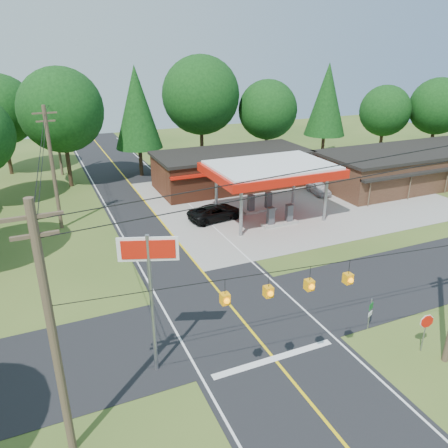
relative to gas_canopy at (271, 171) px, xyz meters
name	(u,v)px	position (x,y,z in m)	size (l,w,h in m)	color
ground	(242,320)	(-9.00, -13.00, -4.27)	(120.00, 120.00, 0.00)	#39551E
main_highway	(242,319)	(-9.00, -13.00, -4.26)	(8.00, 120.00, 0.02)	black
cross_road	(242,319)	(-9.00, -13.00, -4.25)	(70.00, 7.00, 0.02)	black
lane_center_yellow	(242,319)	(-9.00, -13.00, -4.24)	(0.15, 110.00, 0.00)	yellow
gas_canopy	(271,171)	(0.00, 0.00, 0.00)	(10.60, 7.40, 4.88)	gray
convenience_store	(232,169)	(1.00, 9.98, -2.35)	(16.40, 7.55, 3.80)	#602D1B
strip_building	(409,167)	(19.00, 2.98, -2.35)	(20.40, 8.75, 3.80)	#3E2519
utility_pole_near_left	(53,335)	(-18.50, -18.00, 0.93)	(1.80, 0.30, 10.00)	#473828
utility_pole_far_left	(53,167)	(-17.00, 5.00, 0.93)	(1.80, 0.30, 10.00)	#473828
utility_pole_north	(57,135)	(-15.50, 22.00, 0.48)	(0.30, 0.30, 9.50)	#473828
overhead_beacons	(290,272)	(-10.00, -19.00, 1.95)	(17.04, 2.04, 1.03)	black
treeline_backdrop	(142,120)	(-8.18, 11.01, 3.22)	(70.27, 51.59, 13.30)	#332316
suv_car	(216,212)	(-4.50, 1.50, -3.59)	(4.88, 4.88, 1.36)	black
sedan_car	(318,188)	(8.00, 4.00, -3.65)	(3.65, 3.65, 1.24)	silver
big_stop_sign	(150,273)	(-14.42, -15.01, 0.87)	(2.43, 0.96, 6.90)	gray
octagonal_stop_sign	(426,325)	(-2.00, -19.01, -2.70)	(0.74, 0.18, 2.13)	gray
route_sign_post	(370,312)	(-3.20, -16.52, -3.16)	(0.36, 0.18, 1.88)	gray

